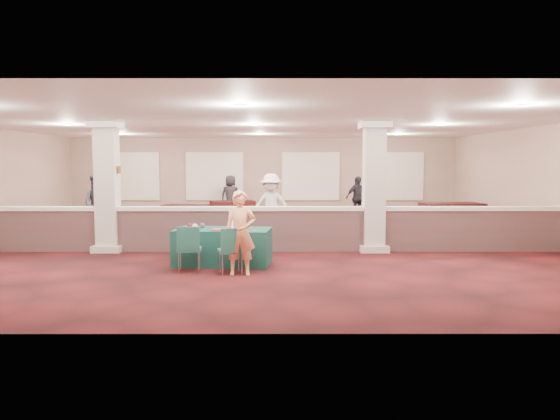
{
  "coord_description": "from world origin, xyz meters",
  "views": [
    {
      "loc": [
        0.69,
        -14.77,
        2.18
      ],
      "look_at": [
        0.71,
        -2.0,
        1.06
      ],
      "focal_mm": 35.0,
      "sensor_mm": 36.0,
      "label": 1
    }
  ],
  "objects_px": {
    "attendee_c": "(357,198)",
    "attendee_b": "(271,205)",
    "conf_chair_side": "(189,245)",
    "far_table_back_center": "(233,209)",
    "far_table_back_left": "(186,213)",
    "attendee_d": "(231,196)",
    "woman": "(240,233)",
    "far_table_front_center": "(184,228)",
    "attendee_a": "(99,206)",
    "far_table_front_left": "(21,228)",
    "near_table": "(223,247)",
    "far_table_back_right": "(452,215)",
    "far_table_front_right": "(371,229)",
    "conf_chair_main": "(231,247)"
  },
  "relations": [
    {
      "from": "far_table_front_left",
      "to": "attendee_a",
      "type": "bearing_deg",
      "value": 18.8
    },
    {
      "from": "attendee_b",
      "to": "woman",
      "type": "bearing_deg",
      "value": -81.61
    },
    {
      "from": "near_table",
      "to": "attendee_b",
      "type": "xyz_separation_m",
      "value": [
        0.96,
        4.67,
        0.54
      ]
    },
    {
      "from": "attendee_c",
      "to": "attendee_a",
      "type": "bearing_deg",
      "value": -174.54
    },
    {
      "from": "attendee_b",
      "to": "attendee_c",
      "type": "distance_m",
      "value": 5.58
    },
    {
      "from": "conf_chair_side",
      "to": "woman",
      "type": "height_order",
      "value": "woman"
    },
    {
      "from": "far_table_back_center",
      "to": "far_table_back_right",
      "type": "distance_m",
      "value": 8.22
    },
    {
      "from": "far_table_back_left",
      "to": "near_table",
      "type": "bearing_deg",
      "value": -75.04
    },
    {
      "from": "far_table_front_right",
      "to": "woman",
      "type": "bearing_deg",
      "value": -125.59
    },
    {
      "from": "far_table_back_left",
      "to": "attendee_d",
      "type": "height_order",
      "value": "attendee_d"
    },
    {
      "from": "far_table_back_left",
      "to": "attendee_d",
      "type": "bearing_deg",
      "value": 54.23
    },
    {
      "from": "attendee_a",
      "to": "attendee_d",
      "type": "xyz_separation_m",
      "value": [
        3.29,
        6.03,
        -0.09
      ]
    },
    {
      "from": "conf_chair_side",
      "to": "far_table_front_right",
      "type": "relative_size",
      "value": 0.58
    },
    {
      "from": "conf_chair_main",
      "to": "attendee_d",
      "type": "bearing_deg",
      "value": 81.31
    },
    {
      "from": "conf_chair_side",
      "to": "far_table_back_center",
      "type": "relative_size",
      "value": 0.55
    },
    {
      "from": "attendee_b",
      "to": "attendee_c",
      "type": "relative_size",
      "value": 1.11
    },
    {
      "from": "conf_chair_main",
      "to": "far_table_back_left",
      "type": "relative_size",
      "value": 0.58
    },
    {
      "from": "near_table",
      "to": "far_table_back_right",
      "type": "xyz_separation_m",
      "value": [
        7.01,
        6.74,
        0.02
      ]
    },
    {
      "from": "conf_chair_side",
      "to": "attendee_a",
      "type": "xyz_separation_m",
      "value": [
        -3.45,
        5.09,
        0.38
      ]
    },
    {
      "from": "attendee_b",
      "to": "attendee_d",
      "type": "bearing_deg",
      "value": 120.36
    },
    {
      "from": "near_table",
      "to": "far_table_back_center",
      "type": "height_order",
      "value": "near_table"
    },
    {
      "from": "attendee_a",
      "to": "attendee_b",
      "type": "xyz_separation_m",
      "value": [
        4.99,
        0.42,
        -0.0
      ]
    },
    {
      "from": "attendee_a",
      "to": "attendee_b",
      "type": "relative_size",
      "value": 1.01
    },
    {
      "from": "woman",
      "to": "attendee_a",
      "type": "relative_size",
      "value": 0.89
    },
    {
      "from": "attendee_c",
      "to": "attendee_b",
      "type": "bearing_deg",
      "value": -150.99
    },
    {
      "from": "far_table_front_left",
      "to": "attendee_d",
      "type": "relative_size",
      "value": 1.06
    },
    {
      "from": "far_table_back_right",
      "to": "far_table_front_center",
      "type": "bearing_deg",
      "value": -161.25
    },
    {
      "from": "conf_chair_main",
      "to": "far_table_front_right",
      "type": "height_order",
      "value": "conf_chair_main"
    },
    {
      "from": "woman",
      "to": "attendee_b",
      "type": "height_order",
      "value": "attendee_b"
    },
    {
      "from": "woman",
      "to": "far_table_back_right",
      "type": "xyz_separation_m",
      "value": [
        6.56,
        7.79,
        -0.41
      ]
    },
    {
      "from": "near_table",
      "to": "far_table_back_left",
      "type": "relative_size",
      "value": 1.26
    },
    {
      "from": "far_table_front_center",
      "to": "attendee_a",
      "type": "xyz_separation_m",
      "value": [
        -2.54,
        0.39,
        0.59
      ]
    },
    {
      "from": "far_table_back_left",
      "to": "far_table_front_right",
      "type": "bearing_deg",
      "value": -38.07
    },
    {
      "from": "conf_chair_main",
      "to": "far_table_back_right",
      "type": "distance_m",
      "value": 10.28
    },
    {
      "from": "far_table_front_center",
      "to": "far_table_back_right",
      "type": "height_order",
      "value": "far_table_back_right"
    },
    {
      "from": "woman",
      "to": "attendee_a",
      "type": "bearing_deg",
      "value": 127.96
    },
    {
      "from": "conf_chair_main",
      "to": "attendee_c",
      "type": "xyz_separation_m",
      "value": [
        3.91,
        10.24,
        0.29
      ]
    },
    {
      "from": "near_table",
      "to": "attendee_b",
      "type": "height_order",
      "value": "attendee_b"
    },
    {
      "from": "conf_chair_main",
      "to": "far_table_back_right",
      "type": "relative_size",
      "value": 0.46
    },
    {
      "from": "conf_chair_side",
      "to": "far_table_front_right",
      "type": "distance_m",
      "value": 6.2
    },
    {
      "from": "attendee_b",
      "to": "attendee_d",
      "type": "relative_size",
      "value": 1.1
    },
    {
      "from": "conf_chair_main",
      "to": "far_table_back_left",
      "type": "distance_m",
      "value": 9.6
    },
    {
      "from": "attendee_c",
      "to": "attendee_d",
      "type": "bearing_deg",
      "value": 142.12
    },
    {
      "from": "far_table_front_left",
      "to": "attendee_a",
      "type": "height_order",
      "value": "attendee_a"
    },
    {
      "from": "far_table_back_left",
      "to": "attendee_d",
      "type": "relative_size",
      "value": 0.95
    },
    {
      "from": "far_table_back_right",
      "to": "attendee_a",
      "type": "relative_size",
      "value": 1.09
    },
    {
      "from": "far_table_front_center",
      "to": "attendee_d",
      "type": "height_order",
      "value": "attendee_d"
    },
    {
      "from": "near_table",
      "to": "far_table_front_right",
      "type": "xyz_separation_m",
      "value": [
        3.76,
        3.58,
        -0.06
      ]
    },
    {
      "from": "woman",
      "to": "far_table_front_center",
      "type": "height_order",
      "value": "woman"
    },
    {
      "from": "near_table",
      "to": "attendee_b",
      "type": "bearing_deg",
      "value": 84.46
    }
  ]
}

